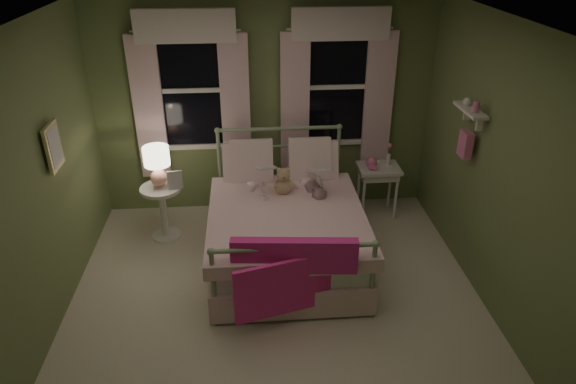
{
  "coord_description": "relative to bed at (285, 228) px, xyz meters",
  "views": [
    {
      "loc": [
        -0.21,
        -3.78,
        3.28
      ],
      "look_at": [
        0.14,
        0.51,
        1.0
      ],
      "focal_mm": 32.0,
      "sensor_mm": 36.0,
      "label": 1
    }
  ],
  "objects": [
    {
      "name": "room_shell",
      "position": [
        -0.14,
        -0.86,
        0.92
      ],
      "size": [
        4.2,
        4.2,
        4.2
      ],
      "color": "#F1E5D0",
      "rests_on": "ground"
    },
    {
      "name": "bed",
      "position": [
        0.0,
        0.0,
        0.0
      ],
      "size": [
        1.58,
        2.04,
        1.18
      ],
      "color": "white",
      "rests_on": "ground"
    },
    {
      "name": "pink_throw",
      "position": [
        -0.0,
        -1.03,
        0.23
      ],
      "size": [
        1.1,
        0.33,
        0.71
      ],
      "color": "#DB2A8F",
      "rests_on": "bed"
    },
    {
      "name": "child_left",
      "position": [
        -0.28,
        0.42,
        0.52
      ],
      "size": [
        0.28,
        0.21,
        0.68
      ],
      "primitive_type": "imported",
      "rotation": [
        0.0,
        0.0,
        3.36
      ],
      "color": "#F7D1DD",
      "rests_on": "bed"
    },
    {
      "name": "child_right",
      "position": [
        0.28,
        0.42,
        0.56
      ],
      "size": [
        0.42,
        0.37,
        0.75
      ],
      "primitive_type": "imported",
      "rotation": [
        0.0,
        0.0,
        3.4
      ],
      "color": "#F7D1DD",
      "rests_on": "bed"
    },
    {
      "name": "book_left",
      "position": [
        -0.28,
        0.17,
        0.58
      ],
      "size": [
        0.21,
        0.13,
        0.26
      ],
      "primitive_type": "imported",
      "rotation": [
        1.22,
        0.0,
        0.09
      ],
      "color": "beige",
      "rests_on": "child_left"
    },
    {
      "name": "book_right",
      "position": [
        0.28,
        0.17,
        0.54
      ],
      "size": [
        0.2,
        0.12,
        0.26
      ],
      "primitive_type": "imported",
      "rotation": [
        1.22,
        0.0,
        0.04
      ],
      "color": "beige",
      "rests_on": "child_right"
    },
    {
      "name": "teddy_bear",
      "position": [
        -0.0,
        0.26,
        0.41
      ],
      "size": [
        0.24,
        0.2,
        0.32
      ],
      "color": "tan",
      "rests_on": "bed"
    },
    {
      "name": "nightstand_left",
      "position": [
        -1.36,
        0.54,
        0.03
      ],
      "size": [
        0.46,
        0.46,
        0.65
      ],
      "color": "white",
      "rests_on": "ground"
    },
    {
      "name": "table_lamp",
      "position": [
        -1.36,
        0.54,
        0.57
      ],
      "size": [
        0.28,
        0.28,
        0.46
      ],
      "color": "#E99E89",
      "rests_on": "nightstand_left"
    },
    {
      "name": "book_nightstand",
      "position": [
        -1.26,
        0.46,
        0.27
      ],
      "size": [
        0.2,
        0.25,
        0.02
      ],
      "primitive_type": "imported",
      "rotation": [
        0.0,
        0.0,
        0.18
      ],
      "color": "beige",
      "rests_on": "nightstand_left"
    },
    {
      "name": "nightstand_right",
      "position": [
        1.21,
        0.87,
        0.17
      ],
      "size": [
        0.5,
        0.4,
        0.64
      ],
      "color": "white",
      "rests_on": "ground"
    },
    {
      "name": "pink_toy",
      "position": [
        1.11,
        0.86,
        0.32
      ],
      "size": [
        0.14,
        0.19,
        0.14
      ],
      "color": "pink",
      "rests_on": "nightstand_right"
    },
    {
      "name": "bud_vase",
      "position": [
        1.33,
        0.92,
        0.41
      ],
      "size": [
        0.06,
        0.06,
        0.28
      ],
      "color": "white",
      "rests_on": "nightstand_right"
    },
    {
      "name": "window_left",
      "position": [
        -0.99,
        1.17,
        1.24
      ],
      "size": [
        1.34,
        0.13,
        1.96
      ],
      "color": "black",
      "rests_on": "room_shell"
    },
    {
      "name": "window_right",
      "position": [
        0.71,
        1.17,
        1.24
      ],
      "size": [
        1.34,
        0.13,
        1.96
      ],
      "color": "black",
      "rests_on": "room_shell"
    },
    {
      "name": "wall_shelf",
      "position": [
        1.75,
        -0.16,
        1.14
      ],
      "size": [
        0.15,
        0.5,
        0.6
      ],
      "color": "white",
      "rests_on": "room_shell"
    },
    {
      "name": "framed_picture",
      "position": [
        -2.09,
        -0.26,
        1.12
      ],
      "size": [
        0.03,
        0.32,
        0.42
      ],
      "color": "beige",
      "rests_on": "room_shell"
    }
  ]
}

